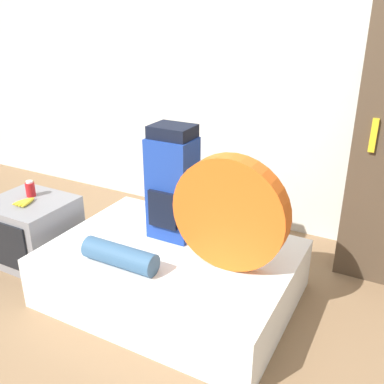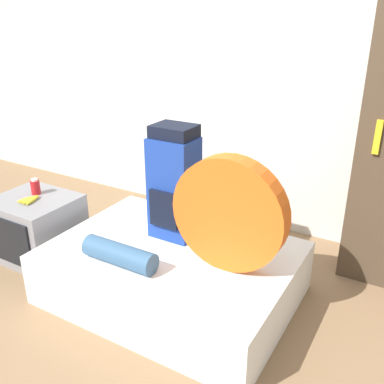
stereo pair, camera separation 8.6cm
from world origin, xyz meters
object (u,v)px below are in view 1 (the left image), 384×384
(sleeping_roll, at_px, (120,256))
(canister, at_px, (30,189))
(backpack, at_px, (172,184))
(television, at_px, (32,230))
(tent_bag, at_px, (230,213))

(sleeping_roll, height_order, canister, canister)
(backpack, relative_size, television, 1.31)
(tent_bag, xyz_separation_m, canister, (-1.67, -0.03, -0.16))
(sleeping_roll, distance_m, canister, 1.13)
(tent_bag, relative_size, sleeping_roll, 1.43)
(tent_bag, bearing_deg, television, -176.06)
(backpack, xyz_separation_m, sleeping_roll, (-0.08, -0.51, -0.32))
(television, bearing_deg, tent_bag, 3.94)
(backpack, relative_size, sleeping_roll, 1.58)
(backpack, xyz_separation_m, canister, (-1.17, -0.21, -0.19))
(sleeping_roll, xyz_separation_m, television, (-1.03, 0.22, -0.18))
(tent_bag, bearing_deg, backpack, 160.59)
(tent_bag, distance_m, canister, 1.68)
(sleeping_roll, bearing_deg, television, 168.10)
(tent_bag, height_order, sleeping_roll, tent_bag)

